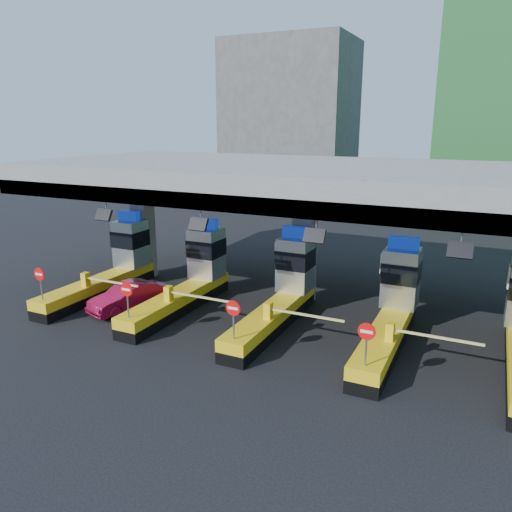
% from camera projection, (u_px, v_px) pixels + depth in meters
% --- Properties ---
extents(ground, '(120.00, 120.00, 0.00)m').
position_uv_depth(ground, '(280.00, 321.00, 23.16)').
color(ground, black).
rests_on(ground, ground).
extents(toll_canopy, '(28.00, 12.09, 7.00)m').
position_uv_depth(toll_canopy, '(305.00, 182.00, 24.07)').
color(toll_canopy, slate).
rests_on(toll_canopy, ground).
extents(toll_lane_far_left, '(4.43, 8.00, 4.16)m').
position_uv_depth(toll_lane_far_left, '(114.00, 265.00, 27.19)').
color(toll_lane_far_left, black).
rests_on(toll_lane_far_left, ground).
extents(toll_lane_left, '(4.43, 8.00, 4.16)m').
position_uv_depth(toll_lane_left, '(191.00, 277.00, 25.11)').
color(toll_lane_left, black).
rests_on(toll_lane_left, ground).
extents(toll_lane_center, '(4.43, 8.00, 4.16)m').
position_uv_depth(toll_lane_center, '(283.00, 291.00, 23.04)').
color(toll_lane_center, black).
rests_on(toll_lane_center, ground).
extents(toll_lane_right, '(4.43, 8.00, 4.16)m').
position_uv_depth(toll_lane_right, '(393.00, 308.00, 20.96)').
color(toll_lane_right, black).
rests_on(toll_lane_right, ground).
extents(bg_building_concrete, '(14.00, 10.00, 18.00)m').
position_uv_depth(bg_building_concrete, '(290.00, 122.00, 58.04)').
color(bg_building_concrete, '#4C4C49').
rests_on(bg_building_concrete, ground).
extents(red_car, '(2.50, 4.22, 1.31)m').
position_uv_depth(red_car, '(129.00, 297.00, 24.47)').
color(red_car, maroon).
rests_on(red_car, ground).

